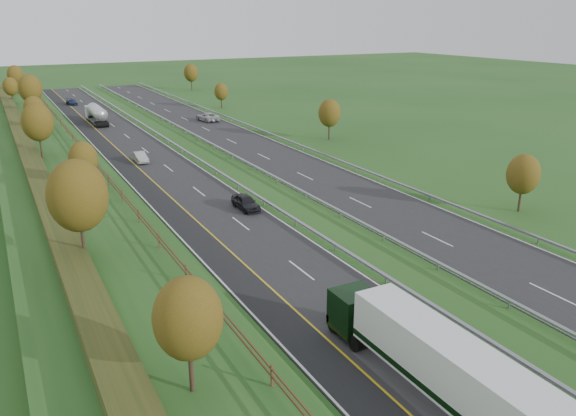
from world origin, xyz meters
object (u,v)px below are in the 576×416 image
(box_lorry, at_px, (435,361))
(road_tanker, at_px, (96,113))
(car_small_far, at_px, (72,102))
(car_silver_mid, at_px, (140,157))
(car_oncoming, at_px, (207,117))
(car_dark_near, at_px, (246,202))

(box_lorry, relative_size, road_tanker, 1.45)
(car_small_far, bearing_deg, box_lorry, -96.02)
(box_lorry, distance_m, car_silver_mid, 58.09)
(car_small_far, relative_size, car_oncoming, 0.75)
(road_tanker, bearing_deg, car_small_far, 91.52)
(car_dark_near, height_order, car_small_far, car_dark_near)
(box_lorry, xyz_separation_m, car_dark_near, (3.97, 32.70, -1.54))
(road_tanker, bearing_deg, car_dark_near, -85.83)
(box_lorry, relative_size, car_silver_mid, 3.89)
(road_tanker, height_order, car_dark_near, road_tanker)
(road_tanker, xyz_separation_m, car_small_far, (-0.73, 27.57, -1.19))
(car_dark_near, relative_size, car_small_far, 1.01)
(road_tanker, distance_m, car_dark_near, 59.69)
(car_oncoming, bearing_deg, box_lorry, 70.92)
(car_dark_near, bearing_deg, box_lorry, -97.57)
(car_oncoming, bearing_deg, car_small_far, -66.77)
(car_silver_mid, bearing_deg, box_lorry, -89.90)
(box_lorry, bearing_deg, car_small_far, 90.52)
(box_lorry, height_order, car_dark_near, box_lorry)
(box_lorry, distance_m, car_dark_near, 32.98)
(box_lorry, xyz_separation_m, road_tanker, (-0.37, 92.23, -0.47))
(box_lorry, xyz_separation_m, car_oncoming, (18.94, 84.68, -1.48))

